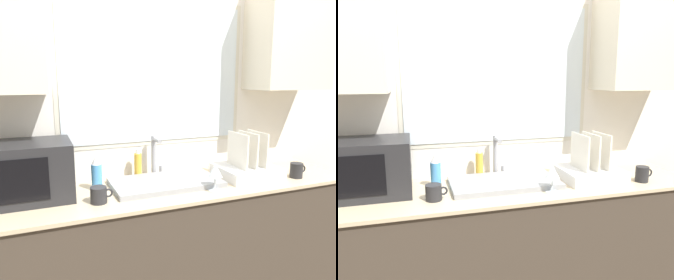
% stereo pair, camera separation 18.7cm
% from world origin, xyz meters
% --- Properties ---
extents(countertop, '(2.30, 0.61, 0.88)m').
position_xyz_m(countertop, '(0.00, 0.29, 0.44)').
color(countertop, '#42382D').
rests_on(countertop, ground_plane).
extents(wall_back, '(6.00, 0.38, 2.60)m').
position_xyz_m(wall_back, '(0.00, 0.57, 1.41)').
color(wall_back, silver).
rests_on(wall_back, ground_plane).
extents(sink_basin, '(0.64, 0.36, 0.03)m').
position_xyz_m(sink_basin, '(-0.04, 0.30, 0.90)').
color(sink_basin, gray).
rests_on(sink_basin, countertop).
extents(faucet, '(0.08, 0.14, 0.26)m').
position_xyz_m(faucet, '(-0.03, 0.50, 1.03)').
color(faucet, '#99999E').
rests_on(faucet, countertop).
extents(microwave, '(0.49, 0.36, 0.30)m').
position_xyz_m(microwave, '(-0.81, 0.36, 1.03)').
color(microwave, '#232326').
rests_on(microwave, countertop).
extents(dish_rack, '(0.37, 0.33, 0.29)m').
position_xyz_m(dish_rack, '(0.51, 0.27, 0.94)').
color(dish_rack, white).
rests_on(dish_rack, countertop).
extents(spray_bottle, '(0.06, 0.06, 0.20)m').
position_xyz_m(spray_bottle, '(-0.43, 0.37, 0.98)').
color(spray_bottle, '#4C99D8').
rests_on(spray_bottle, countertop).
extents(soap_bottle, '(0.05, 0.05, 0.19)m').
position_xyz_m(soap_bottle, '(-0.15, 0.50, 0.96)').
color(soap_bottle, gold).
rests_on(soap_bottle, countertop).
extents(mug_near_sink, '(0.12, 0.08, 0.08)m').
position_xyz_m(mug_near_sink, '(-0.46, 0.16, 0.92)').
color(mug_near_sink, '#262628').
rests_on(mug_near_sink, countertop).
extents(wine_glass, '(0.08, 0.08, 0.16)m').
position_xyz_m(wine_glass, '(0.19, 0.10, 0.99)').
color(wine_glass, silver).
rests_on(wine_glass, countertop).
extents(mug_by_rack, '(0.11, 0.08, 0.10)m').
position_xyz_m(mug_by_rack, '(0.80, 0.13, 0.93)').
color(mug_by_rack, '#262628').
rests_on(mug_by_rack, countertop).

